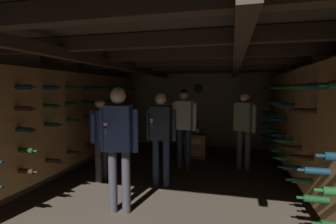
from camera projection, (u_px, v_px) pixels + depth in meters
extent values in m
plane|color=#473D33|center=(176.00, 183.00, 4.64)|extent=(8.40, 8.40, 0.00)
cube|color=gray|center=(199.00, 108.00, 7.66)|extent=(4.72, 0.06, 2.35)
cube|color=gray|center=(64.00, 116.00, 5.11)|extent=(0.06, 6.40, 2.35)
cube|color=gray|center=(320.00, 124.00, 3.97)|extent=(0.06, 6.40, 2.35)
cube|color=black|center=(176.00, 52.00, 4.43)|extent=(4.72, 6.52, 0.06)
cube|color=#2D2116|center=(90.00, 10.00, 1.74)|extent=(4.60, 0.14, 0.16)
cube|color=#2D2116|center=(144.00, 41.00, 2.82)|extent=(4.60, 0.14, 0.16)
cube|color=#2D2116|center=(169.00, 54.00, 3.90)|extent=(4.60, 0.14, 0.16)
cube|color=#2D2116|center=(182.00, 62.00, 4.99)|extent=(4.60, 0.14, 0.16)
cube|color=#2D2116|center=(191.00, 67.00, 6.07)|extent=(4.60, 0.14, 0.16)
cube|color=#2D2116|center=(197.00, 71.00, 7.15)|extent=(4.60, 0.14, 0.16)
cube|color=#2D2116|center=(122.00, 66.00, 4.71)|extent=(0.12, 6.40, 0.12)
cube|color=#2D2116|center=(237.00, 64.00, 4.20)|extent=(0.12, 6.40, 0.12)
cylinder|color=white|center=(198.00, 88.00, 7.57)|extent=(0.25, 0.02, 0.25)
cylinder|color=#2D2314|center=(198.00, 88.00, 7.55)|extent=(0.27, 0.01, 0.27)
cube|color=black|center=(198.00, 88.00, 7.55)|extent=(0.09, 0.01, 0.04)
cube|color=black|center=(198.00, 88.00, 7.55)|extent=(0.07, 0.01, 0.13)
cube|color=olive|center=(77.00, 117.00, 5.21)|extent=(0.32, 5.50, 1.80)
cylinder|color=#0F2838|center=(0.00, 187.00, 3.02)|extent=(0.07, 0.03, 0.03)
cylinder|color=black|center=(25.00, 171.00, 3.60)|extent=(0.28, 0.07, 0.07)
cylinder|color=black|center=(36.00, 172.00, 3.56)|extent=(0.07, 0.03, 0.03)
cylinder|color=black|center=(52.00, 161.00, 4.13)|extent=(0.28, 0.07, 0.07)
cylinder|color=black|center=(61.00, 162.00, 4.09)|extent=(0.07, 0.03, 0.03)
cylinder|color=black|center=(72.00, 153.00, 4.66)|extent=(0.28, 0.07, 0.07)
cylinder|color=black|center=(81.00, 153.00, 4.62)|extent=(0.07, 0.03, 0.03)
cylinder|color=black|center=(89.00, 146.00, 5.21)|extent=(0.28, 0.07, 0.07)
cylinder|color=black|center=(97.00, 147.00, 5.16)|extent=(0.07, 0.03, 0.03)
cylinder|color=black|center=(102.00, 141.00, 5.74)|extent=(0.28, 0.07, 0.07)
cylinder|color=black|center=(109.00, 141.00, 5.70)|extent=(0.07, 0.03, 0.03)
cylinder|color=#0F2838|center=(113.00, 137.00, 6.27)|extent=(0.28, 0.07, 0.07)
cylinder|color=#0F2838|center=(120.00, 137.00, 6.23)|extent=(0.07, 0.03, 0.03)
cylinder|color=#0F2838|center=(122.00, 133.00, 6.78)|extent=(0.28, 0.07, 0.07)
cylinder|color=#0F2838|center=(128.00, 133.00, 6.74)|extent=(0.07, 0.03, 0.03)
cylinder|color=#0F2838|center=(0.00, 162.00, 3.01)|extent=(0.07, 0.03, 0.03)
cylinder|color=#143819|center=(25.00, 150.00, 3.59)|extent=(0.28, 0.07, 0.07)
cylinder|color=#143819|center=(35.00, 151.00, 3.55)|extent=(0.07, 0.03, 0.03)
cylinder|color=#143819|center=(102.00, 128.00, 5.72)|extent=(0.28, 0.07, 0.07)
cylinder|color=#143819|center=(109.00, 128.00, 5.68)|extent=(0.07, 0.03, 0.03)
cylinder|color=#194723|center=(113.00, 125.00, 6.25)|extent=(0.28, 0.07, 0.07)
cylinder|color=#194723|center=(120.00, 125.00, 6.20)|extent=(0.07, 0.03, 0.03)
cylinder|color=#194723|center=(122.00, 122.00, 6.76)|extent=(0.28, 0.07, 0.07)
cylinder|color=#194723|center=(128.00, 122.00, 6.72)|extent=(0.07, 0.03, 0.03)
cylinder|color=black|center=(130.00, 120.00, 7.30)|extent=(0.28, 0.07, 0.07)
cylinder|color=black|center=(136.00, 120.00, 7.26)|extent=(0.07, 0.03, 0.03)
cylinder|color=#0F2838|center=(23.00, 130.00, 3.55)|extent=(0.28, 0.07, 0.07)
cylinder|color=#0F2838|center=(34.00, 130.00, 3.51)|extent=(0.07, 0.03, 0.03)
cylinder|color=#0F2838|center=(50.00, 125.00, 4.08)|extent=(0.28, 0.07, 0.07)
cylinder|color=#0F2838|center=(60.00, 125.00, 4.04)|extent=(0.07, 0.03, 0.03)
cylinder|color=#143819|center=(72.00, 121.00, 4.62)|extent=(0.28, 0.07, 0.07)
cylinder|color=#143819|center=(80.00, 121.00, 4.58)|extent=(0.07, 0.03, 0.03)
cylinder|color=#0F2838|center=(88.00, 117.00, 5.15)|extent=(0.28, 0.07, 0.07)
cylinder|color=#0F2838|center=(96.00, 118.00, 5.11)|extent=(0.07, 0.03, 0.03)
cylinder|color=black|center=(101.00, 115.00, 5.68)|extent=(0.28, 0.07, 0.07)
cylinder|color=black|center=(109.00, 115.00, 5.64)|extent=(0.07, 0.03, 0.03)
cylinder|color=#143819|center=(113.00, 113.00, 6.21)|extent=(0.28, 0.07, 0.07)
cylinder|color=#143819|center=(119.00, 113.00, 6.17)|extent=(0.07, 0.03, 0.03)
cylinder|color=#0F2838|center=(130.00, 109.00, 7.28)|extent=(0.28, 0.07, 0.07)
cylinder|color=#0F2838|center=(136.00, 109.00, 7.23)|extent=(0.07, 0.03, 0.03)
cylinder|color=black|center=(22.00, 109.00, 3.52)|extent=(0.28, 0.07, 0.07)
cylinder|color=black|center=(33.00, 109.00, 3.48)|extent=(0.07, 0.03, 0.03)
cylinder|color=#143819|center=(50.00, 106.00, 4.05)|extent=(0.28, 0.07, 0.07)
cylinder|color=#143819|center=(59.00, 106.00, 4.01)|extent=(0.07, 0.03, 0.03)
cylinder|color=#143819|center=(71.00, 104.00, 4.58)|extent=(0.28, 0.07, 0.07)
cylinder|color=#143819|center=(79.00, 104.00, 4.54)|extent=(0.07, 0.03, 0.03)
cylinder|color=#0F2838|center=(87.00, 103.00, 5.11)|extent=(0.28, 0.07, 0.07)
cylinder|color=#0F2838|center=(95.00, 103.00, 5.07)|extent=(0.07, 0.03, 0.03)
cylinder|color=#143819|center=(101.00, 102.00, 5.65)|extent=(0.28, 0.07, 0.07)
cylinder|color=#143819|center=(108.00, 102.00, 5.61)|extent=(0.07, 0.03, 0.03)
cylinder|color=#0F2838|center=(112.00, 101.00, 6.18)|extent=(0.28, 0.07, 0.07)
cylinder|color=#0F2838|center=(119.00, 101.00, 6.14)|extent=(0.07, 0.03, 0.03)
cylinder|color=black|center=(122.00, 100.00, 6.72)|extent=(0.28, 0.07, 0.07)
cylinder|color=black|center=(128.00, 100.00, 6.68)|extent=(0.07, 0.03, 0.03)
cylinder|color=#0F2838|center=(22.00, 87.00, 3.51)|extent=(0.28, 0.07, 0.07)
cylinder|color=#0F2838|center=(33.00, 87.00, 3.47)|extent=(0.07, 0.03, 0.03)
cylinder|color=#0F2838|center=(49.00, 87.00, 4.04)|extent=(0.28, 0.07, 0.07)
cylinder|color=#0F2838|center=(59.00, 87.00, 4.00)|extent=(0.07, 0.03, 0.03)
cylinder|color=#143819|center=(71.00, 88.00, 4.57)|extent=(0.28, 0.07, 0.07)
cylinder|color=#143819|center=(79.00, 88.00, 4.53)|extent=(0.07, 0.03, 0.03)
cylinder|color=#0F2838|center=(87.00, 88.00, 5.10)|extent=(0.28, 0.07, 0.07)
cylinder|color=#0F2838|center=(95.00, 88.00, 5.06)|extent=(0.07, 0.03, 0.03)
cylinder|color=#143819|center=(101.00, 88.00, 5.63)|extent=(0.28, 0.07, 0.07)
cylinder|color=#143819|center=(108.00, 88.00, 5.59)|extent=(0.07, 0.03, 0.03)
cylinder|color=#194723|center=(112.00, 88.00, 6.16)|extent=(0.28, 0.07, 0.07)
cylinder|color=#194723|center=(119.00, 88.00, 6.12)|extent=(0.07, 0.03, 0.03)
cylinder|color=#194723|center=(122.00, 88.00, 6.69)|extent=(0.28, 0.07, 0.07)
cylinder|color=#194723|center=(128.00, 88.00, 6.64)|extent=(0.07, 0.03, 0.03)
cylinder|color=#143819|center=(130.00, 89.00, 7.21)|extent=(0.28, 0.07, 0.07)
cylinder|color=#143819|center=(135.00, 89.00, 7.16)|extent=(0.07, 0.03, 0.03)
cube|color=olive|center=(84.00, 153.00, 5.24)|extent=(0.02, 5.50, 0.02)
cube|color=olive|center=(84.00, 139.00, 5.21)|extent=(0.02, 5.50, 0.02)
cube|color=olive|center=(83.00, 124.00, 5.19)|extent=(0.02, 5.50, 0.02)
cube|color=olive|center=(83.00, 110.00, 5.16)|extent=(0.02, 5.50, 0.02)
cube|color=olive|center=(83.00, 95.00, 5.13)|extent=(0.02, 5.50, 0.02)
cube|color=olive|center=(82.00, 81.00, 5.11)|extent=(0.02, 5.50, 0.02)
cube|color=olive|center=(304.00, 124.00, 4.16)|extent=(0.32, 5.50, 1.80)
cylinder|color=#143819|center=(316.00, 224.00, 2.19)|extent=(0.07, 0.03, 0.03)
cylinder|color=#143819|center=(318.00, 199.00, 2.67)|extent=(0.28, 0.07, 0.07)
cylinder|color=#143819|center=(300.00, 198.00, 2.72)|extent=(0.07, 0.03, 0.03)
cylinder|color=#194723|center=(303.00, 181.00, 3.22)|extent=(0.28, 0.07, 0.07)
cylinder|color=#194723|center=(288.00, 180.00, 3.26)|extent=(0.07, 0.03, 0.03)
cylinder|color=#0F2838|center=(293.00, 168.00, 3.76)|extent=(0.28, 0.07, 0.07)
cylinder|color=#0F2838|center=(280.00, 167.00, 3.80)|extent=(0.07, 0.03, 0.03)
cylinder|color=#194723|center=(286.00, 158.00, 4.27)|extent=(0.28, 0.07, 0.07)
cylinder|color=#194723|center=(275.00, 158.00, 4.31)|extent=(0.07, 0.03, 0.03)
cylinder|color=#194723|center=(280.00, 151.00, 4.81)|extent=(0.28, 0.07, 0.07)
cylinder|color=#194723|center=(270.00, 150.00, 4.86)|extent=(0.07, 0.03, 0.03)
cylinder|color=#0F2838|center=(271.00, 140.00, 5.86)|extent=(0.28, 0.07, 0.07)
cylinder|color=#0F2838|center=(263.00, 139.00, 5.91)|extent=(0.07, 0.03, 0.03)
cylinder|color=#0F2838|center=(268.00, 136.00, 6.42)|extent=(0.28, 0.07, 0.07)
cylinder|color=#0F2838|center=(260.00, 135.00, 6.46)|extent=(0.07, 0.03, 0.03)
cylinder|color=#194723|center=(318.00, 190.00, 2.16)|extent=(0.07, 0.03, 0.03)
cylinder|color=#0F2838|center=(319.00, 171.00, 2.67)|extent=(0.28, 0.07, 0.07)
cylinder|color=#0F2838|center=(301.00, 170.00, 2.71)|extent=(0.07, 0.03, 0.03)
cylinder|color=black|center=(304.00, 158.00, 3.20)|extent=(0.28, 0.07, 0.07)
cylinder|color=black|center=(289.00, 157.00, 3.24)|extent=(0.07, 0.03, 0.03)
cylinder|color=black|center=(294.00, 148.00, 3.73)|extent=(0.28, 0.07, 0.07)
cylinder|color=black|center=(281.00, 147.00, 3.77)|extent=(0.07, 0.03, 0.03)
cylinder|color=#194723|center=(286.00, 141.00, 4.25)|extent=(0.28, 0.07, 0.07)
cylinder|color=#194723|center=(275.00, 140.00, 4.29)|extent=(0.07, 0.03, 0.03)
cylinder|color=#0F2838|center=(280.00, 135.00, 4.79)|extent=(0.28, 0.07, 0.07)
cylinder|color=#0F2838|center=(270.00, 135.00, 4.84)|extent=(0.07, 0.03, 0.03)
cylinder|color=#143819|center=(276.00, 131.00, 5.30)|extent=(0.28, 0.07, 0.07)
cylinder|color=#143819|center=(267.00, 131.00, 5.34)|extent=(0.07, 0.03, 0.03)
cylinder|color=#194723|center=(268.00, 124.00, 6.38)|extent=(0.28, 0.07, 0.07)
cylinder|color=#194723|center=(261.00, 124.00, 6.42)|extent=(0.07, 0.03, 0.03)
cylinder|color=#0F2838|center=(320.00, 156.00, 2.14)|extent=(0.07, 0.03, 0.03)
cylinder|color=#0F2838|center=(281.00, 120.00, 4.76)|extent=(0.28, 0.07, 0.07)
cylinder|color=#0F2838|center=(271.00, 119.00, 4.80)|extent=(0.07, 0.03, 0.03)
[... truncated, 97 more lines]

